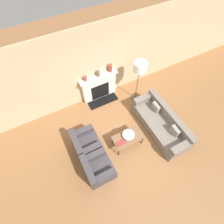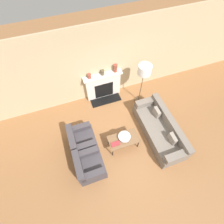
# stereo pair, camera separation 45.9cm
# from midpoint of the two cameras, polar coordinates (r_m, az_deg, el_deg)

# --- Properties ---
(ground_plane) EXTENTS (18.00, 18.00, 0.00)m
(ground_plane) POSITION_cam_midpoint_polar(r_m,az_deg,el_deg) (5.93, 4.50, -9.98)
(ground_plane) COLOR #99663D
(wall_back) EXTENTS (18.00, 0.06, 2.90)m
(wall_back) POSITION_cam_midpoint_polar(r_m,az_deg,el_deg) (6.05, -6.54, 15.02)
(wall_back) COLOR #C6B289
(wall_back) RESTS_ON ground_plane
(fireplace) EXTENTS (1.41, 0.59, 1.11)m
(fireplace) POSITION_cam_midpoint_polar(r_m,az_deg,el_deg) (6.57, -6.23, 7.98)
(fireplace) COLOR silver
(fireplace) RESTS_ON ground_plane
(couch) EXTENTS (0.88, 2.28, 0.73)m
(couch) POSITION_cam_midpoint_polar(r_m,az_deg,el_deg) (6.08, 13.68, -3.76)
(couch) COLOR slate
(couch) RESTS_ON ground_plane
(armchair_near) EXTENTS (0.78, 0.84, 0.80)m
(armchair_near) POSITION_cam_midpoint_polar(r_m,az_deg,el_deg) (5.34, -7.34, -18.06)
(armchair_near) COLOR #423D42
(armchair_near) RESTS_ON ground_plane
(armchair_far) EXTENTS (0.78, 0.84, 0.80)m
(armchair_far) POSITION_cam_midpoint_polar(r_m,az_deg,el_deg) (5.66, -10.92, -10.25)
(armchair_far) COLOR #423D42
(armchair_far) RESTS_ON ground_plane
(coffee_table) EXTENTS (0.95, 0.52, 0.45)m
(coffee_table) POSITION_cam_midpoint_polar(r_m,az_deg,el_deg) (5.53, 2.77, -8.53)
(coffee_table) COLOR brown
(coffee_table) RESTS_ON ground_plane
(bowl) EXTENTS (0.38, 0.38, 0.09)m
(bowl) POSITION_cam_midpoint_polar(r_m,az_deg,el_deg) (5.47, 2.99, -7.62)
(bowl) COLOR silver
(bowl) RESTS_ON coffee_table
(book) EXTENTS (0.28, 0.15, 0.02)m
(book) POSITION_cam_midpoint_polar(r_m,az_deg,el_deg) (5.39, 0.41, -10.24)
(book) COLOR #9E2D33
(book) RESTS_ON coffee_table
(floor_lamp) EXTENTS (0.44, 0.44, 1.74)m
(floor_lamp) POSITION_cam_midpoint_polar(r_m,az_deg,el_deg) (5.85, 6.83, 13.73)
(floor_lamp) COLOR brown
(floor_lamp) RESTS_ON ground_plane
(mantel_vase_left) EXTENTS (0.13, 0.13, 0.16)m
(mantel_vase_left) POSITION_cam_midpoint_polar(r_m,az_deg,el_deg) (6.02, -10.95, 10.56)
(mantel_vase_left) COLOR brown
(mantel_vase_left) RESTS_ON fireplace
(mantel_vase_center_left) EXTENTS (0.13, 0.13, 0.19)m
(mantel_vase_center_left) POSITION_cam_midpoint_polar(r_m,az_deg,el_deg) (6.10, -6.79, 12.24)
(mantel_vase_center_left) COLOR brown
(mantel_vase_center_left) RESTS_ON fireplace
(mantel_vase_center_right) EXTENTS (0.14, 0.14, 0.29)m
(mantel_vase_center_right) POSITION_cam_midpoint_polar(r_m,az_deg,el_deg) (6.19, -2.78, 14.03)
(mantel_vase_center_right) COLOR brown
(mantel_vase_center_right) RESTS_ON fireplace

